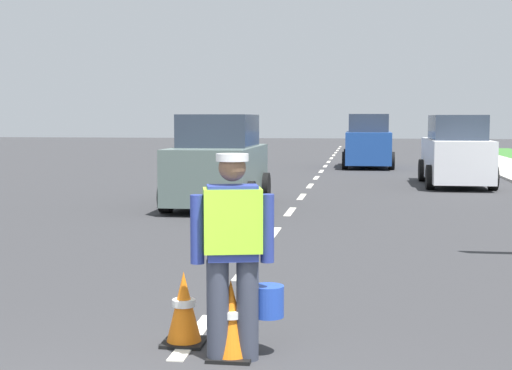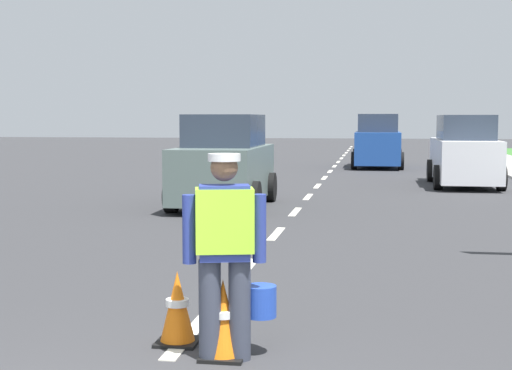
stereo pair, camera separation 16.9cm
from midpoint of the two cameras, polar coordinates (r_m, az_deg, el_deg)
ground_plane at (r=24.80m, az=5.49°, el=0.59°), size 96.00×96.00×0.00m
lane_center_line at (r=28.98m, az=6.02°, el=1.25°), size 0.14×46.40×0.01m
road_worker at (r=6.00m, az=-1.38°, el=-4.66°), size 0.72×0.49×1.67m
traffic_cone_near at (r=6.16m, az=-1.73°, el=-10.21°), size 0.36×0.36×0.65m
traffic_cone_far at (r=6.56m, az=-5.27°, el=-9.33°), size 0.36×0.36×0.64m
car_parked_far at (r=22.34m, az=15.82°, el=2.35°), size 1.88×4.38×2.04m
car_oncoming_lead at (r=16.44m, az=-2.15°, el=1.60°), size 1.96×3.84×2.03m
car_outgoing_far at (r=29.92m, az=9.42°, el=3.20°), size 1.97×4.10×2.11m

